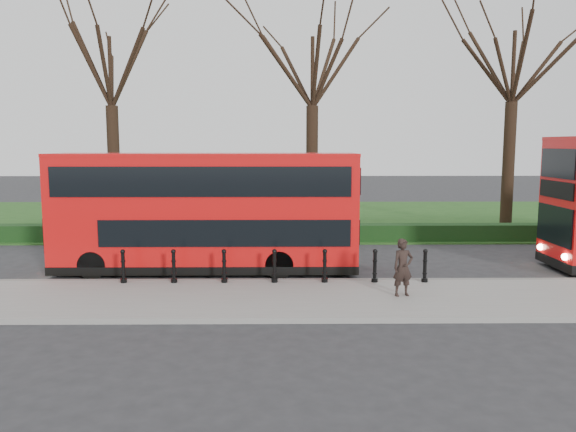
{
  "coord_description": "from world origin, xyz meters",
  "views": [
    {
      "loc": [
        0.49,
        -18.47,
        4.45
      ],
      "look_at": [
        0.69,
        0.5,
        2.0
      ],
      "focal_mm": 35.0,
      "sensor_mm": 36.0,
      "label": 1
    }
  ],
  "objects": [
    {
      "name": "tree_left",
      "position": [
        -8.0,
        10.0,
        8.37
      ],
      "size": [
        7.37,
        7.37,
        11.52
      ],
      "color": "black",
      "rests_on": "ground"
    },
    {
      "name": "hedge",
      "position": [
        0.0,
        6.8,
        0.4
      ],
      "size": [
        60.0,
        0.9,
        0.8
      ],
      "primitive_type": "cube",
      "color": "black",
      "rests_on": "ground"
    },
    {
      "name": "pedestrian",
      "position": [
        3.91,
        -2.95,
        0.97
      ],
      "size": [
        0.68,
        0.53,
        1.64
      ],
      "primitive_type": "imported",
      "rotation": [
        0.0,
        0.0,
        0.25
      ],
      "color": "black",
      "rests_on": "pavement"
    },
    {
      "name": "kerb",
      "position": [
        0.0,
        -1.0,
        0.07
      ],
      "size": [
        60.0,
        0.25,
        0.16
      ],
      "primitive_type": "cube",
      "color": "slate",
      "rests_on": "ground"
    },
    {
      "name": "bus_lead",
      "position": [
        -2.15,
        0.77,
        2.08
      ],
      "size": [
        10.36,
        2.38,
        4.12
      ],
      "color": "red",
      "rests_on": "ground"
    },
    {
      "name": "tree_right",
      "position": [
        12.0,
        10.0,
        8.64
      ],
      "size": [
        7.6,
        7.6,
        11.88
      ],
      "color": "black",
      "rests_on": "ground"
    },
    {
      "name": "yellow_line_outer",
      "position": [
        0.0,
        -0.7,
        0.01
      ],
      "size": [
        60.0,
        0.1,
        0.01
      ],
      "primitive_type": "cube",
      "color": "yellow",
      "rests_on": "ground"
    },
    {
      "name": "yellow_line_inner",
      "position": [
        0.0,
        -0.5,
        0.01
      ],
      "size": [
        60.0,
        0.1,
        0.01
      ],
      "primitive_type": "cube",
      "color": "yellow",
      "rests_on": "ground"
    },
    {
      "name": "grass_verge",
      "position": [
        0.0,
        15.0,
        0.03
      ],
      "size": [
        60.0,
        18.0,
        0.06
      ],
      "primitive_type": "cube",
      "color": "#1E4918",
      "rests_on": "ground"
    },
    {
      "name": "pavement",
      "position": [
        0.0,
        -3.0,
        0.07
      ],
      "size": [
        60.0,
        4.0,
        0.15
      ],
      "primitive_type": "cube",
      "color": "gray",
      "rests_on": "ground"
    },
    {
      "name": "tree_mid",
      "position": [
        2.0,
        10.0,
        8.37
      ],
      "size": [
        7.37,
        7.37,
        11.52
      ],
      "color": "black",
      "rests_on": "ground"
    },
    {
      "name": "bollard_row",
      "position": [
        0.25,
        -1.35,
        0.65
      ],
      "size": [
        9.56,
        0.15,
        1.0
      ],
      "color": "black",
      "rests_on": "pavement"
    },
    {
      "name": "ground",
      "position": [
        0.0,
        0.0,
        0.0
      ],
      "size": [
        120.0,
        120.0,
        0.0
      ],
      "primitive_type": "plane",
      "color": "#28282B",
      "rests_on": "ground"
    }
  ]
}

